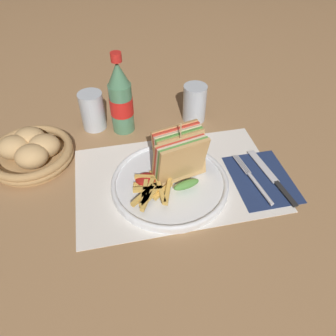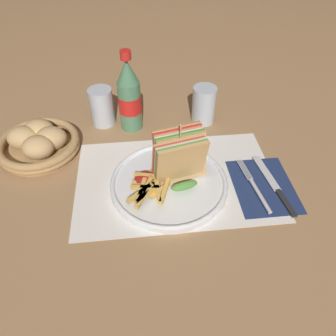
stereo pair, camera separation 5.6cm
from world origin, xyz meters
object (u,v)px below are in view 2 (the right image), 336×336
fork (257,190)px  glass_far (102,109)px  knife (274,184)px  glass_near (204,107)px  plate_main (169,183)px  bread_basket (39,143)px  club_sandwich (180,158)px  coke_bottle_near (129,97)px

fork → glass_far: glass_far is taller
knife → glass_far: 0.51m
glass_near → plate_main: bearing=-116.7°
plate_main → fork: plate_main is taller
fork → glass_near: glass_near is taller
knife → bread_basket: size_ratio=0.96×
club_sandwich → bread_basket: 0.38m
bread_basket → club_sandwich: bearing=-23.1°
glass_far → knife: bearing=-36.6°
coke_bottle_near → bread_basket: coke_bottle_near is taller
club_sandwich → bread_basket: (-0.35, 0.15, -0.05)m
coke_bottle_near → glass_far: (-0.08, 0.03, -0.05)m
knife → coke_bottle_near: size_ratio=0.89×
knife → bread_basket: (-0.57, 0.19, 0.02)m
plate_main → club_sandwich: bearing=29.2°
club_sandwich → knife: bearing=-10.6°
plate_main → coke_bottle_near: size_ratio=1.22×
glass_near → bread_basket: bearing=-168.6°
coke_bottle_near → club_sandwich: bearing=-65.6°
plate_main → knife: 0.25m
glass_near → glass_far: bearing=175.8°
club_sandwich → knife: club_sandwich is taller
bread_basket → coke_bottle_near: bearing=19.3°
fork → knife: bearing=9.3°
fork → coke_bottle_near: size_ratio=0.76×
club_sandwich → fork: size_ratio=0.88×
club_sandwich → glass_far: club_sandwich is taller
knife → club_sandwich: bearing=161.8°
club_sandwich → coke_bottle_near: (-0.11, 0.23, 0.02)m
fork → bread_basket: size_ratio=0.83×
glass_far → fork: bearing=-41.3°
glass_far → coke_bottle_near: bearing=-18.8°
plate_main → glass_near: (0.13, 0.25, 0.04)m
club_sandwich → coke_bottle_near: 0.26m
plate_main → glass_near: 0.29m
knife → glass_near: (-0.12, 0.28, 0.04)m
coke_bottle_near → glass_near: size_ratio=2.10×
knife → glass_far: bearing=135.8°
glass_far → glass_near: bearing=-4.2°
fork → club_sandwich: bearing=154.7°
club_sandwich → glass_near: (0.10, 0.24, -0.03)m
plate_main → bread_basket: size_ratio=1.32×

